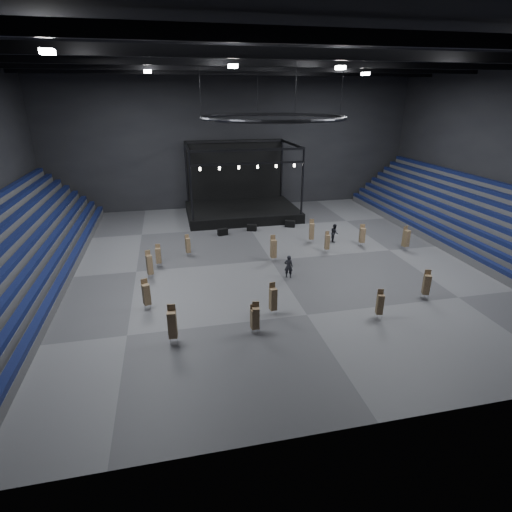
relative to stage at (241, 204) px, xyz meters
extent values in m
plane|color=#4F4F52|center=(0.00, -16.24, -1.45)|extent=(50.00, 50.00, 0.00)
cube|color=black|center=(0.00, -16.24, 16.55)|extent=(50.00, 42.00, 0.20)
cube|color=black|center=(0.00, 4.76, 7.55)|extent=(50.00, 0.20, 18.00)
cube|color=black|center=(0.00, -37.24, 7.55)|extent=(50.00, 0.20, 18.00)
cube|color=#464648|center=(-21.40, -16.24, -1.08)|extent=(7.20, 40.00, 0.75)
cube|color=#0B0E33|center=(-18.12, -16.24, -0.50)|extent=(0.59, 40.00, 0.40)
cube|color=#464648|center=(-21.85, -16.24, -0.70)|extent=(6.30, 40.00, 1.50)
cube|color=#0B0E33|center=(-19.02, -16.24, 0.25)|extent=(0.59, 40.00, 0.40)
cube|color=#464648|center=(-22.30, -16.24, -0.33)|extent=(5.40, 40.00, 2.25)
cube|color=#0B0E33|center=(-19.91, -16.24, 1.00)|extent=(0.59, 40.00, 0.40)
cube|color=#464648|center=(-22.75, -16.24, 0.05)|extent=(4.50, 40.00, 3.00)
cube|color=#0B0E33|center=(-20.82, -16.24, 1.75)|extent=(0.59, 40.00, 0.40)
cube|color=#464648|center=(-23.20, -16.24, 0.42)|extent=(3.60, 40.00, 3.75)
cube|color=#0B0E33|center=(-21.71, -16.24, 2.50)|extent=(0.59, 40.00, 0.40)
cube|color=#0B0E33|center=(-22.61, -16.24, 3.25)|extent=(0.59, 40.00, 0.40)
cube|color=#464648|center=(21.40, -16.24, -1.08)|extent=(7.20, 40.00, 0.75)
cube|color=#0B0E33|center=(18.12, -16.24, -0.50)|extent=(0.59, 40.00, 0.40)
cube|color=#464648|center=(21.85, -16.24, -0.70)|extent=(6.30, 40.00, 1.50)
cube|color=#0B0E33|center=(19.02, -16.24, 0.25)|extent=(0.59, 40.00, 0.40)
cube|color=#464648|center=(22.30, -16.24, -0.33)|extent=(5.40, 40.00, 2.25)
cube|color=#0B0E33|center=(19.91, -16.24, 1.00)|extent=(0.59, 40.00, 0.40)
cube|color=#464648|center=(22.75, -16.24, 0.05)|extent=(4.50, 40.00, 3.00)
cube|color=#0B0E33|center=(20.82, -16.24, 1.75)|extent=(0.59, 40.00, 0.40)
cube|color=#464648|center=(23.20, -16.24, 0.42)|extent=(3.60, 40.00, 3.75)
cube|color=#0B0E33|center=(21.71, -16.24, 2.50)|extent=(0.59, 40.00, 0.40)
cube|color=#464648|center=(23.65, -16.24, 0.80)|extent=(2.70, 40.00, 4.50)
cube|color=#0B0E33|center=(22.61, -16.24, 3.25)|extent=(0.59, 40.00, 0.40)
cube|color=#464648|center=(24.10, -16.24, 1.17)|extent=(1.80, 40.00, 5.25)
cube|color=#0B0E33|center=(23.52, -16.24, 4.00)|extent=(0.59, 40.00, 0.40)
cube|color=#464648|center=(24.55, -16.24, 1.55)|extent=(0.90, 40.00, 6.00)
cube|color=#0B0E33|center=(24.41, -16.24, 4.75)|extent=(0.59, 40.00, 0.40)
cube|color=black|center=(0.00, -0.74, -0.85)|extent=(14.00, 10.00, 1.20)
cube|color=black|center=(0.00, 4.06, 3.75)|extent=(13.30, 0.30, 8.00)
cylinder|color=black|center=(-6.60, -5.34, 3.65)|extent=(0.24, 0.24, 7.80)
cylinder|color=black|center=(-6.60, 3.86, 3.65)|extent=(0.24, 0.24, 7.80)
cylinder|color=black|center=(6.60, -5.34, 3.65)|extent=(0.24, 0.24, 7.80)
cylinder|color=black|center=(6.60, 3.86, 3.65)|extent=(0.24, 0.24, 7.80)
cube|color=black|center=(0.00, -5.34, 7.55)|extent=(13.40, 0.25, 0.25)
cube|color=black|center=(0.00, 3.86, 7.55)|extent=(13.40, 0.25, 0.25)
cube|color=black|center=(0.00, -5.34, 6.05)|extent=(13.40, 0.20, 0.20)
cylinder|color=white|center=(-5.50, -5.34, 5.65)|extent=(0.24, 0.24, 0.35)
cylinder|color=white|center=(-3.30, -5.34, 5.65)|extent=(0.24, 0.24, 0.35)
cylinder|color=white|center=(-1.10, -5.34, 5.65)|extent=(0.24, 0.24, 0.35)
cylinder|color=white|center=(1.10, -5.34, 5.65)|extent=(0.24, 0.24, 0.35)
cylinder|color=white|center=(3.30, -5.34, 5.65)|extent=(0.24, 0.24, 0.35)
cylinder|color=white|center=(5.50, -5.34, 5.65)|extent=(0.24, 0.24, 0.35)
torus|color=black|center=(0.00, -16.24, 11.55)|extent=(12.30, 12.30, 0.30)
cylinder|color=black|center=(6.00, -16.24, 14.05)|extent=(0.04, 0.04, 5.00)
cylinder|color=black|center=(0.00, -10.24, 14.05)|extent=(0.04, 0.04, 5.00)
cylinder|color=black|center=(-6.00, -16.24, 14.05)|extent=(0.04, 0.04, 5.00)
cylinder|color=black|center=(0.00, -22.24, 14.05)|extent=(0.04, 0.04, 5.00)
cube|color=black|center=(0.00, -31.24, 15.75)|extent=(49.00, 0.35, 0.70)
cube|color=black|center=(0.00, -23.24, 15.75)|extent=(49.00, 0.35, 0.70)
cube|color=black|center=(0.00, -16.24, 15.75)|extent=(49.00, 0.35, 0.70)
cube|color=black|center=(0.00, -9.24, 15.75)|extent=(49.00, 0.35, 0.70)
cube|color=black|center=(0.00, -1.24, 15.75)|extent=(49.00, 0.35, 0.70)
cube|color=white|center=(-14.00, -28.24, 15.15)|extent=(0.60, 0.60, 0.25)
cube|color=white|center=(-10.00, -12.24, 15.15)|extent=(0.60, 0.60, 0.25)
cube|color=white|center=(10.00, -12.24, 15.15)|extent=(0.60, 0.60, 0.25)
cube|color=white|center=(-4.00, -20.24, 15.15)|extent=(0.60, 0.60, 0.25)
cube|color=white|center=(4.00, -20.24, 15.15)|extent=(0.60, 0.60, 0.25)
cube|color=black|center=(-3.51, -7.84, -1.08)|extent=(1.22, 0.80, 0.75)
cube|color=black|center=(0.04, -6.99, -1.08)|extent=(1.24, 0.92, 0.74)
cube|color=black|center=(4.82, -6.56, -1.05)|extent=(1.33, 1.03, 0.79)
cylinder|color=silver|center=(-11.46, -23.59, -1.24)|extent=(0.03, 0.03, 0.41)
cylinder|color=silver|center=(-11.46, -23.20, -1.24)|extent=(0.03, 0.03, 0.41)
cylinder|color=silver|center=(-11.06, -23.59, -1.24)|extent=(0.03, 0.03, 0.41)
cylinder|color=silver|center=(-11.06, -23.20, -1.24)|extent=(0.03, 0.03, 0.41)
cube|color=tan|center=(-11.26, -23.40, -0.24)|extent=(0.63, 0.63, 1.60)
cube|color=tan|center=(-11.33, -23.20, 0.51)|extent=(0.47, 0.22, 0.88)
cylinder|color=silver|center=(-9.70, -28.45, -1.23)|extent=(0.03, 0.03, 0.45)
cylinder|color=silver|center=(-9.70, -28.02, -1.23)|extent=(0.03, 0.03, 0.45)
cylinder|color=silver|center=(-9.28, -28.45, -1.23)|extent=(0.03, 0.03, 0.45)
cylinder|color=silver|center=(-9.28, -28.02, -1.23)|extent=(0.03, 0.03, 0.45)
cube|color=tan|center=(-9.49, -28.24, -0.10)|extent=(0.60, 0.60, 1.79)
cube|color=tan|center=(-9.47, -28.01, 0.74)|extent=(0.52, 0.12, 0.99)
cylinder|color=silver|center=(-10.65, -15.66, -1.26)|extent=(0.03, 0.03, 0.38)
cylinder|color=silver|center=(-10.65, -15.30, -1.26)|extent=(0.03, 0.03, 0.38)
cylinder|color=silver|center=(-10.29, -15.66, -1.26)|extent=(0.03, 0.03, 0.38)
cylinder|color=silver|center=(-10.29, -15.30, -1.26)|extent=(0.03, 0.03, 0.38)
cube|color=tan|center=(-10.47, -15.48, -0.35)|extent=(0.48, 0.48, 1.44)
cube|color=tan|center=(-10.46, -15.29, 0.31)|extent=(0.44, 0.09, 0.79)
cylinder|color=silver|center=(10.04, -14.68, -1.23)|extent=(0.03, 0.03, 0.44)
cylinder|color=silver|center=(10.04, -14.26, -1.23)|extent=(0.03, 0.03, 0.44)
cylinder|color=silver|center=(10.46, -14.68, -1.23)|extent=(0.03, 0.03, 0.44)
cylinder|color=silver|center=(10.46, -14.26, -1.23)|extent=(0.03, 0.03, 0.44)
cube|color=tan|center=(10.25, -14.47, -0.25)|extent=(0.62, 0.62, 1.53)
cube|color=tan|center=(10.29, -14.26, 0.47)|extent=(0.51, 0.16, 0.84)
cylinder|color=silver|center=(9.60, -26.46, -1.25)|extent=(0.03, 0.03, 0.41)
cylinder|color=silver|center=(9.60, -26.07, -1.25)|extent=(0.03, 0.03, 0.41)
cylinder|color=silver|center=(9.99, -26.46, -1.25)|extent=(0.03, 0.03, 0.41)
cylinder|color=silver|center=(9.99, -26.07, -1.25)|extent=(0.03, 0.03, 0.41)
cube|color=tan|center=(9.79, -26.27, -0.26)|extent=(0.63, 0.63, 1.57)
cube|color=tan|center=(9.87, -26.08, 0.48)|extent=(0.46, 0.23, 0.86)
cylinder|color=silver|center=(-7.83, -13.46, -1.28)|extent=(0.03, 0.03, 0.34)
cylinder|color=silver|center=(-7.83, -13.13, -1.28)|extent=(0.03, 0.03, 0.34)
cylinder|color=silver|center=(-7.51, -13.46, -1.28)|extent=(0.03, 0.03, 0.34)
cylinder|color=silver|center=(-7.51, -13.13, -1.28)|extent=(0.03, 0.03, 0.34)
cube|color=tan|center=(-7.67, -13.30, -0.37)|extent=(0.51, 0.51, 1.47)
cube|color=tan|center=(-7.72, -13.13, 0.31)|extent=(0.39, 0.16, 0.81)
cylinder|color=silver|center=(-2.57, -26.29, -1.25)|extent=(0.03, 0.03, 0.39)
cylinder|color=silver|center=(-2.57, -25.92, -1.25)|extent=(0.03, 0.03, 0.39)
cylinder|color=silver|center=(-2.20, -26.29, -1.25)|extent=(0.03, 0.03, 0.39)
cylinder|color=silver|center=(-2.20, -25.92, -1.25)|extent=(0.03, 0.03, 0.39)
cube|color=tan|center=(-2.39, -26.11, -0.22)|extent=(0.54, 0.54, 1.67)
cube|color=tan|center=(-2.42, -25.92, 0.56)|extent=(0.45, 0.13, 0.92)
cylinder|color=silver|center=(13.78, -16.78, -1.22)|extent=(0.03, 0.03, 0.46)
cylinder|color=silver|center=(13.78, -16.35, -1.22)|extent=(0.03, 0.03, 0.46)
cylinder|color=silver|center=(14.22, -16.78, -1.22)|extent=(0.03, 0.03, 0.46)
cylinder|color=silver|center=(14.22, -16.35, -1.22)|extent=(0.03, 0.03, 0.46)
cube|color=tan|center=(14.00, -16.56, -0.15)|extent=(0.69, 0.69, 1.68)
cube|color=tan|center=(13.93, -16.35, 0.64)|extent=(0.52, 0.23, 0.92)
cylinder|color=silver|center=(5.26, -12.51, -1.25)|extent=(0.03, 0.03, 0.40)
cylinder|color=silver|center=(5.26, -12.13, -1.25)|extent=(0.03, 0.03, 0.40)
cylinder|color=silver|center=(5.64, -12.51, -1.25)|extent=(0.03, 0.03, 0.40)
cylinder|color=silver|center=(5.64, -12.13, -1.25)|extent=(0.03, 0.03, 0.40)
cube|color=tan|center=(5.45, -12.32, -0.18)|extent=(0.56, 0.56, 1.74)
cube|color=tan|center=(5.49, -12.12, 0.64)|extent=(0.46, 0.14, 0.96)
cylinder|color=silver|center=(5.85, -15.53, -1.28)|extent=(0.03, 0.03, 0.35)
cylinder|color=silver|center=(5.85, -15.20, -1.28)|extent=(0.03, 0.03, 0.35)
cylinder|color=silver|center=(6.18, -15.53, -1.28)|extent=(0.03, 0.03, 0.35)
cylinder|color=silver|center=(6.18, -15.20, -1.28)|extent=(0.03, 0.03, 0.35)
cube|color=tan|center=(6.01, -15.36, -0.36)|extent=(0.43, 0.43, 1.49)
cube|color=tan|center=(6.02, -15.19, 0.33)|extent=(0.40, 0.07, 0.82)
cylinder|color=silver|center=(4.63, -28.41, -1.27)|extent=(0.03, 0.03, 0.36)
cylinder|color=silver|center=(4.63, -28.06, -1.27)|extent=(0.03, 0.03, 0.36)
cylinder|color=silver|center=(4.98, -28.41, -1.27)|extent=(0.03, 0.03, 0.36)
cylinder|color=silver|center=(4.98, -28.06, -1.27)|extent=(0.03, 0.03, 0.36)
cube|color=tan|center=(4.81, -28.24, -0.34)|extent=(0.53, 0.53, 1.49)
cube|color=tan|center=(4.85, -28.06, 0.35)|extent=(0.42, 0.15, 0.82)
cylinder|color=silver|center=(-0.06, -16.74, -1.24)|extent=(0.03, 0.03, 0.42)
cylinder|color=silver|center=(-0.06, -16.34, -1.24)|extent=(0.03, 0.03, 0.42)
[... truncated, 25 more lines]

